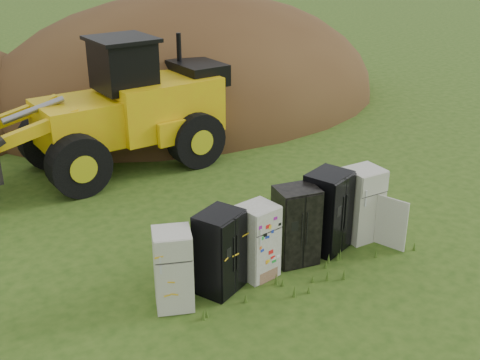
{
  "coord_description": "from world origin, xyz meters",
  "views": [
    {
      "loc": [
        -7.02,
        -8.73,
        6.81
      ],
      "look_at": [
        0.33,
        2.0,
        1.23
      ],
      "focal_mm": 45.0,
      "sensor_mm": 36.0,
      "label": 1
    }
  ],
  "objects": [
    {
      "name": "ground",
      "position": [
        0.0,
        0.0,
        0.0
      ],
      "size": [
        120.0,
        120.0,
        0.0
      ],
      "primitive_type": "plane",
      "color": "#2C4C14",
      "rests_on": "ground"
    },
    {
      "name": "dirt_mound_right",
      "position": [
        4.92,
        12.36,
        0.0
      ],
      "size": [
        16.87,
        12.37,
        8.72
      ],
      "primitive_type": "ellipsoid",
      "color": "#462C16",
      "rests_on": "ground"
    },
    {
      "name": "wheel_loader",
      "position": [
        -1.09,
        7.26,
        1.93
      ],
      "size": [
        8.0,
        3.32,
        3.85
      ],
      "primitive_type": null,
      "rotation": [
        0.0,
        0.0,
        0.01
      ],
      "color": "gold",
      "rests_on": "ground"
    },
    {
      "name": "fridge_black_side",
      "position": [
        -1.53,
        -0.0,
        0.85
      ],
      "size": [
        1.09,
        0.99,
        1.7
      ],
      "primitive_type": null,
      "rotation": [
        0.0,
        0.0,
        0.39
      ],
      "color": "black",
      "rests_on": "ground"
    },
    {
      "name": "fridge_open_door",
      "position": [
        2.34,
        -0.03,
        0.87
      ],
      "size": [
        0.83,
        0.78,
        1.73
      ],
      "primitive_type": null,
      "rotation": [
        0.0,
        0.0,
        -0.07
      ],
      "color": "beige",
      "rests_on": "ground"
    },
    {
      "name": "fridge_sticker",
      "position": [
        -0.6,
        -0.0,
        0.8
      ],
      "size": [
        0.78,
        0.73,
        1.61
      ],
      "primitive_type": null,
      "rotation": [
        0.0,
        0.0,
        0.11
      ],
      "color": "silver",
      "rests_on": "ground"
    },
    {
      "name": "fridge_dark_mid",
      "position": [
        0.42,
        0.01,
        0.86
      ],
      "size": [
        1.02,
        0.9,
        1.72
      ],
      "primitive_type": null,
      "rotation": [
        0.0,
        0.0,
        -0.23
      ],
      "color": "black",
      "rests_on": "ground"
    },
    {
      "name": "fridge_leftmost",
      "position": [
        -2.55,
        0.02,
        0.8
      ],
      "size": [
        0.92,
        0.9,
        1.6
      ],
      "primitive_type": null,
      "rotation": [
        0.0,
        0.0,
        -0.41
      ],
      "color": "beige",
      "rests_on": "ground"
    },
    {
      "name": "fridge_black_right",
      "position": [
        1.33,
        0.03,
        0.92
      ],
      "size": [
        1.11,
        1.01,
        1.85
      ],
      "primitive_type": null,
      "rotation": [
        0.0,
        0.0,
        0.3
      ],
      "color": "black",
      "rests_on": "ground"
    }
  ]
}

